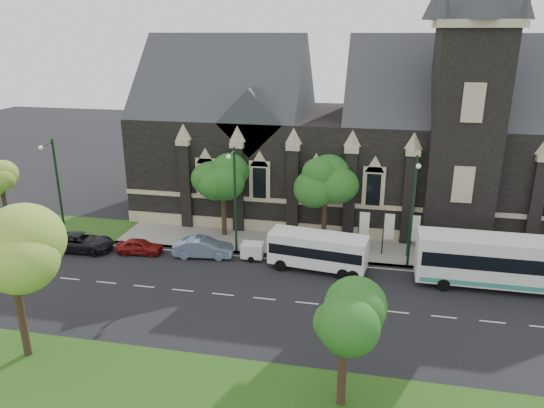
% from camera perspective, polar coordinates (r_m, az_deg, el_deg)
% --- Properties ---
extents(ground, '(160.00, 160.00, 0.00)m').
position_cam_1_polar(ground, '(36.20, -0.87, -10.52)').
color(ground, black).
rests_on(ground, ground).
extents(sidewalk, '(80.00, 5.00, 0.15)m').
position_cam_1_polar(sidewalk, '(44.53, 1.76, -4.54)').
color(sidewalk, gray).
rests_on(sidewalk, ground).
extents(museum, '(40.00, 17.70, 29.90)m').
position_cam_1_polar(museum, '(50.52, 9.46, 7.67)').
color(museum, black).
rests_on(museum, ground).
extents(tree_park_near, '(4.42, 4.42, 8.56)m').
position_cam_1_polar(tree_park_near, '(30.98, -26.60, -4.73)').
color(tree_park_near, black).
rests_on(tree_park_near, ground).
extents(tree_park_east, '(3.40, 3.40, 6.28)m').
position_cam_1_polar(tree_park_east, '(25.18, 8.55, -12.82)').
color(tree_park_east, black).
rests_on(tree_park_east, ground).
extents(tree_walk_right, '(4.08, 4.08, 7.80)m').
position_cam_1_polar(tree_walk_right, '(43.34, 6.30, 2.76)').
color(tree_walk_right, black).
rests_on(tree_walk_right, ground).
extents(tree_walk_left, '(3.91, 3.91, 7.64)m').
position_cam_1_polar(tree_walk_left, '(45.01, -5.21, 3.29)').
color(tree_walk_left, black).
rests_on(tree_walk_left, ground).
extents(tree_walk_far, '(3.40, 3.40, 6.28)m').
position_cam_1_polar(tree_walk_far, '(55.25, -27.84, 2.89)').
color(tree_walk_far, black).
rests_on(tree_walk_far, ground).
extents(street_lamp_near, '(0.36, 1.88, 9.00)m').
position_cam_1_polar(street_lamp_near, '(40.07, 15.45, -0.24)').
color(street_lamp_near, black).
rests_on(street_lamp_near, ground).
extents(street_lamp_mid, '(0.36, 1.88, 9.00)m').
position_cam_1_polar(street_lamp_mid, '(41.39, -4.21, 1.02)').
color(street_lamp_mid, black).
rests_on(street_lamp_mid, ground).
extents(street_lamp_far, '(0.36, 1.88, 9.00)m').
position_cam_1_polar(street_lamp_far, '(48.12, -22.91, 2.11)').
color(street_lamp_far, black).
rests_on(street_lamp_far, ground).
extents(banner_flag_left, '(0.90, 0.10, 4.00)m').
position_cam_1_polar(banner_flag_left, '(42.67, 10.03, -2.56)').
color(banner_flag_left, black).
rests_on(banner_flag_left, ground).
extents(banner_flag_center, '(0.90, 0.10, 4.00)m').
position_cam_1_polar(banner_flag_center, '(42.69, 12.71, -2.73)').
color(banner_flag_center, black).
rests_on(banner_flag_center, ground).
extents(banner_flag_right, '(0.90, 0.10, 4.00)m').
position_cam_1_polar(banner_flag_right, '(42.80, 15.38, -2.90)').
color(banner_flag_right, black).
rests_on(banner_flag_right, ground).
extents(tour_coach, '(13.11, 3.09, 3.82)m').
position_cam_1_polar(tour_coach, '(40.41, 25.14, -5.88)').
color(tour_coach, white).
rests_on(tour_coach, ground).
extents(shuttle_bus, '(7.76, 3.47, 2.90)m').
position_cam_1_polar(shuttle_bus, '(39.76, 5.16, -5.08)').
color(shuttle_bus, white).
rests_on(shuttle_bus, ground).
extents(box_trailer, '(2.58, 1.51, 1.37)m').
position_cam_1_polar(box_trailer, '(41.72, -2.19, -5.17)').
color(box_trailer, silver).
rests_on(box_trailer, ground).
extents(sedan, '(5.03, 2.27, 1.60)m').
position_cam_1_polar(sedan, '(42.50, -7.67, -4.83)').
color(sedan, '#7990AF').
rests_on(sedan, ground).
extents(car_far_red, '(3.96, 1.93, 1.30)m').
position_cam_1_polar(car_far_red, '(44.13, -14.54, -4.59)').
color(car_far_red, maroon).
rests_on(car_far_red, ground).
extents(car_far_white, '(4.93, 2.16, 1.41)m').
position_cam_1_polar(car_far_white, '(49.33, -26.14, -3.39)').
color(car_far_white, silver).
rests_on(car_far_white, ground).
extents(car_far_black, '(5.56, 2.78, 1.51)m').
position_cam_1_polar(car_far_black, '(46.21, -20.50, -3.99)').
color(car_far_black, black).
rests_on(car_far_black, ground).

